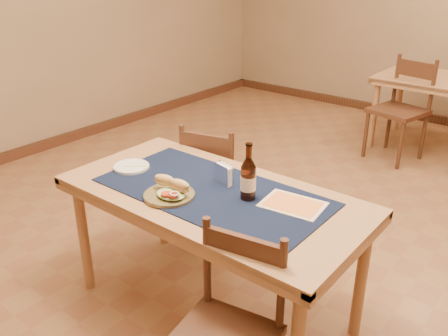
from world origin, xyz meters
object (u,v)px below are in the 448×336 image
Objects in this scene: sandwich_plate at (170,192)px; beer_bottle at (248,179)px; chair_main_far at (216,181)px; chair_main_near at (227,332)px; napkin_holder at (223,174)px; main_table at (212,206)px.

sandwich_plate is 0.89× the size of beer_bottle.
chair_main_far is 0.93m from beer_bottle.
napkin_holder is (-0.49, 0.59, 0.35)m from chair_main_near.
beer_bottle reaches higher than main_table.
chair_main_near is 3.37× the size of sandwich_plate.
chair_main_far is at bearing 131.26° from chair_main_near.
chair_main_near is 6.62× the size of napkin_holder.
beer_bottle is 0.22m from napkin_holder.
main_table is 0.24m from sandwich_plate.
beer_bottle is (0.65, -0.53, 0.41)m from chair_main_far.
chair_main_near is at bearing -26.96° from sandwich_plate.
chair_main_far is 0.90m from sandwich_plate.
napkin_holder is (0.45, -0.48, 0.35)m from chair_main_far.
chair_main_far is (-0.46, 0.59, -0.21)m from main_table.
napkin_holder is at bearing 129.76° from chair_main_near.
chair_main_far is at bearing 113.77° from sandwich_plate.
beer_bottle reaches higher than napkin_holder.
main_table is 0.77m from chair_main_far.
main_table is at bearing 56.18° from sandwich_plate.
main_table is at bearing -165.03° from beer_bottle.
chair_main_near is 0.85m from napkin_holder.
main_table is 6.18× the size of sandwich_plate.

